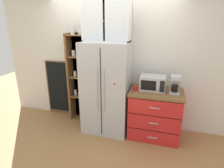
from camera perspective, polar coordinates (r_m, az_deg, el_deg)
ground_plane at (r=3.90m, az=-1.48°, el=-13.31°), size 10.59×10.59×0.00m
wall_back_cream at (r=3.78m, az=0.21°, el=6.57°), size 4.90×0.10×2.55m
refrigerator at (r=3.53m, az=-1.56°, el=-1.19°), size 0.86×0.71×1.73m
pantry_shelf_column at (r=3.99m, az=-9.85°, el=2.65°), size 0.48×0.29×1.98m
counter_cabinet at (r=3.57m, az=13.04°, el=-8.82°), size 0.93×0.68×0.89m
microwave at (r=3.40m, az=12.41°, el=0.34°), size 0.44×0.33×0.26m
coffee_maker at (r=3.35m, az=18.87°, el=-0.03°), size 0.17×0.20×0.31m
mug_red at (r=3.34m, az=7.13°, el=-1.27°), size 0.12×0.08×0.08m
mug_charcoal at (r=3.33m, az=13.63°, el=-1.65°), size 0.11×0.07×0.09m
bottle_amber at (r=3.34m, az=13.70°, el=-0.46°), size 0.06×0.06×0.25m
upper_cabinet at (r=3.37m, az=-1.48°, el=18.82°), size 0.83×0.32×0.69m
chalkboard_menu at (r=4.40m, az=-15.93°, el=-1.19°), size 0.60×0.04×1.25m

